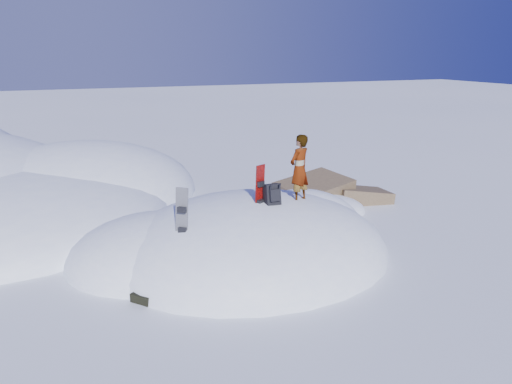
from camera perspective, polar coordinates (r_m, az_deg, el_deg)
name	(u,v)px	position (r m, az deg, el deg)	size (l,w,h in m)	color
ground	(252,255)	(12.54, -0.50, -7.22)	(120.00, 120.00, 0.00)	white
snow_mound	(242,253)	(12.69, -1.64, -6.94)	(8.00, 6.00, 3.00)	white
rock_outcrop	(322,204)	(16.62, 7.57, -1.42)	(4.68, 4.41, 1.68)	brown
snowboard_red	(260,195)	(11.69, 0.44, -0.33)	(0.29, 0.24, 1.48)	#B80C09
snowboard_dark	(182,222)	(10.84, -8.48, -3.39)	(0.35, 0.34, 1.51)	black
backpack	(272,195)	(11.65, 1.89, -0.29)	(0.36, 0.40, 0.58)	black
gear_pile	(151,292)	(10.72, -11.86, -11.13)	(0.89, 0.77, 0.23)	black
person	(299,169)	(12.10, 4.98, 2.67)	(0.61, 0.40, 1.67)	slate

